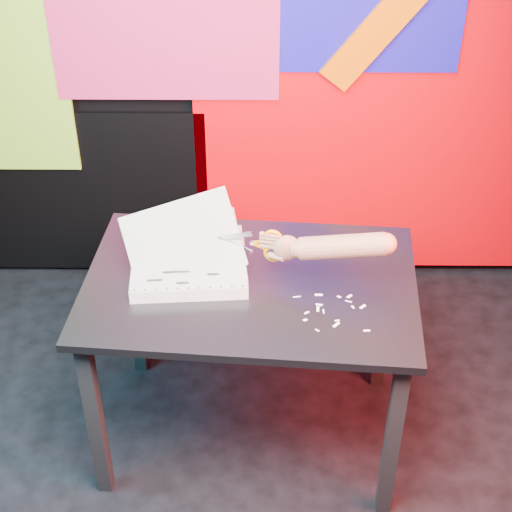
{
  "coord_description": "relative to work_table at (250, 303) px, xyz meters",
  "views": [
    {
      "loc": [
        0.15,
        -1.69,
        2.39
      ],
      "look_at": [
        0.14,
        0.4,
        0.87
      ],
      "focal_mm": 55.0,
      "sensor_mm": 36.0,
      "label": 1
    }
  ],
  "objects": [
    {
      "name": "printout_stack",
      "position": [
        -0.21,
        0.03,
        0.13
      ],
      "size": [
        0.45,
        0.32,
        0.3
      ],
      "rotation": [
        0.0,
        0.0,
        0.07
      ],
      "color": "silver",
      "rests_on": "work_table"
    },
    {
      "name": "hand_forearm",
      "position": [
        0.27,
        -0.03,
        0.26
      ],
      "size": [
        0.43,
        0.14,
        0.16
      ],
      "rotation": [
        0.0,
        0.0,
        -0.23
      ],
      "color": "#A46457",
      "rests_on": "work_table"
    },
    {
      "name": "scissors",
      "position": [
        0.06,
        0.02,
        0.23
      ],
      "size": [
        0.22,
        0.06,
        0.13
      ],
      "rotation": [
        0.0,
        0.0,
        -0.23
      ],
      "color": "silver",
      "rests_on": "printout_stack"
    },
    {
      "name": "paper_clippings",
      "position": [
        0.27,
        -0.15,
        0.1
      ],
      "size": [
        0.24,
        0.19,
        0.0
      ],
      "color": "white",
      "rests_on": "work_table"
    },
    {
      "name": "work_table",
      "position": [
        0.0,
        0.0,
        0.0
      ],
      "size": [
        1.19,
        0.84,
        0.75
      ],
      "rotation": [
        0.0,
        0.0,
        -0.08
      ],
      "color": "#282727",
      "rests_on": "ground"
    },
    {
      "name": "room",
      "position": [
        -0.12,
        -0.42,
        0.7
      ],
      "size": [
        3.01,
        3.01,
        2.71
      ],
      "color": "black",
      "rests_on": "ground"
    },
    {
      "name": "backdrop",
      "position": [
        -0.06,
        1.04,
        0.3
      ],
      "size": [
        2.88,
        0.05,
        2.08
      ],
      "color": "#D90008",
      "rests_on": "ground"
    }
  ]
}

